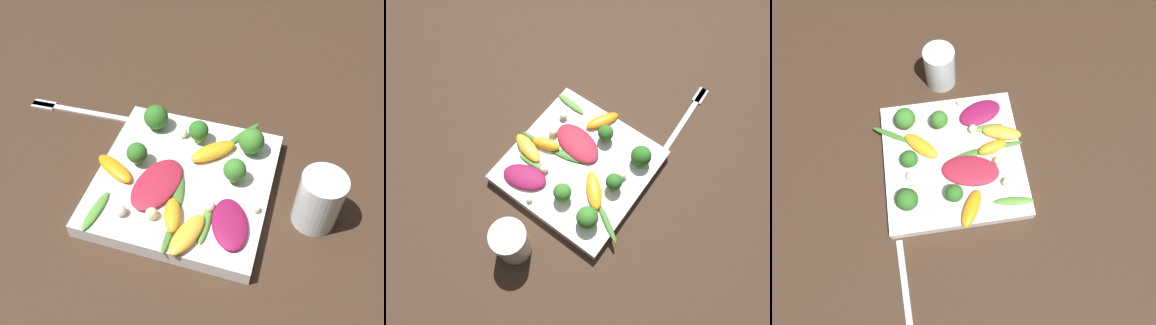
# 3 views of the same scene
# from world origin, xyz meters

# --- Properties ---
(ground_plane) EXTENTS (2.40, 2.40, 0.00)m
(ground_plane) POSITION_xyz_m (0.00, 0.00, 0.00)
(ground_plane) COLOR #382619
(plate) EXTENTS (0.26, 0.26, 0.03)m
(plate) POSITION_xyz_m (0.00, 0.00, 0.01)
(plate) COLOR white
(plate) RESTS_ON ground_plane
(drinking_glass) EXTENTS (0.06, 0.06, 0.09)m
(drinking_glass) POSITION_xyz_m (0.00, 0.20, 0.05)
(drinking_glass) COLOR white
(drinking_glass) RESTS_ON ground_plane
(fork) EXTENTS (0.02, 0.19, 0.01)m
(fork) POSITION_xyz_m (-0.11, -0.26, 0.00)
(fork) COLOR silver
(fork) RESTS_ON ground_plane
(radicchio_leaf_0) EXTENTS (0.10, 0.08, 0.01)m
(radicchio_leaf_0) POSITION_xyz_m (0.07, 0.09, 0.03)
(radicchio_leaf_0) COLOR maroon
(radicchio_leaf_0) RESTS_ON plate
(radicchio_leaf_1) EXTENTS (0.12, 0.08, 0.01)m
(radicchio_leaf_1) POSITION_xyz_m (0.03, -0.03, 0.03)
(radicchio_leaf_1) COLOR maroon
(radicchio_leaf_1) RESTS_ON plate
(orange_segment_0) EXTENTS (0.08, 0.08, 0.02)m
(orange_segment_0) POSITION_xyz_m (-0.06, 0.03, 0.04)
(orange_segment_0) COLOR orange
(orange_segment_0) RESTS_ON plate
(orange_segment_1) EXTENTS (0.06, 0.04, 0.02)m
(orange_segment_1) POSITION_xyz_m (0.08, 0.01, 0.04)
(orange_segment_1) COLOR orange
(orange_segment_1) RESTS_ON plate
(orange_segment_2) EXTENTS (0.06, 0.08, 0.01)m
(orange_segment_2) POSITION_xyz_m (0.02, -0.11, 0.03)
(orange_segment_2) COLOR orange
(orange_segment_2) RESTS_ON plate
(orange_segment_3) EXTENTS (0.08, 0.05, 0.02)m
(orange_segment_3) POSITION_xyz_m (0.10, 0.04, 0.03)
(orange_segment_3) COLOR #FCAD33
(orange_segment_3) RESTS_ON plate
(broccoli_floret_0) EXTENTS (0.03, 0.03, 0.04)m
(broccoli_floret_0) POSITION_xyz_m (-0.08, 0.00, 0.05)
(broccoli_floret_0) COLOR #7A9E51
(broccoli_floret_0) RESTS_ON plate
(broccoli_floret_1) EXTENTS (0.03, 0.03, 0.04)m
(broccoli_floret_1) POSITION_xyz_m (-0.01, -0.08, 0.05)
(broccoli_floret_1) COLOR #84AD5B
(broccoli_floret_1) RESTS_ON plate
(broccoli_floret_2) EXTENTS (0.04, 0.04, 0.04)m
(broccoli_floret_2) POSITION_xyz_m (-0.09, -0.08, 0.05)
(broccoli_floret_2) COLOR #84AD5B
(broccoli_floret_2) RESTS_ON plate
(broccoli_floret_3) EXTENTS (0.03, 0.03, 0.04)m
(broccoli_floret_3) POSITION_xyz_m (-0.02, 0.07, 0.05)
(broccoli_floret_3) COLOR #7A9E51
(broccoli_floret_3) RESTS_ON plate
(broccoli_floret_4) EXTENTS (0.04, 0.04, 0.05)m
(broccoli_floret_4) POSITION_xyz_m (-0.08, 0.09, 0.05)
(broccoli_floret_4) COLOR #84AD5B
(broccoli_floret_4) RESTS_ON plate
(arugula_sprig_0) EXTENTS (0.06, 0.01, 0.01)m
(arugula_sprig_0) POSITION_xyz_m (0.11, 0.01, 0.03)
(arugula_sprig_0) COLOR #3D7528
(arugula_sprig_0) RESTS_ON plate
(arugula_sprig_1) EXTENTS (0.07, 0.02, 0.01)m
(arugula_sprig_1) POSITION_xyz_m (0.07, 0.05, 0.03)
(arugula_sprig_1) COLOR #518E33
(arugula_sprig_1) RESTS_ON plate
(arugula_sprig_2) EXTENTS (0.07, 0.02, 0.01)m
(arugula_sprig_2) POSITION_xyz_m (0.10, -0.10, 0.03)
(arugula_sprig_2) COLOR #518E33
(arugula_sprig_2) RESTS_ON plate
(arugula_sprig_3) EXTENTS (0.08, 0.05, 0.01)m
(arugula_sprig_3) POSITION_xyz_m (-0.11, 0.07, 0.03)
(arugula_sprig_3) COLOR #3D7528
(arugula_sprig_3) RESTS_ON plate
(arugula_sprig_4) EXTENTS (0.08, 0.04, 0.01)m
(arugula_sprig_4) POSITION_xyz_m (0.03, 0.00, 0.03)
(arugula_sprig_4) COLOR #3D7528
(arugula_sprig_4) RESTS_ON plate
(macadamia_nut_0) EXTENTS (0.02, 0.02, 0.02)m
(macadamia_nut_0) POSITION_xyz_m (0.05, 0.05, 0.03)
(macadamia_nut_0) COLOR beige
(macadamia_nut_0) RESTS_ON plate
(macadamia_nut_1) EXTENTS (0.02, 0.02, 0.02)m
(macadamia_nut_1) POSITION_xyz_m (0.09, -0.07, 0.03)
(macadamia_nut_1) COLOR beige
(macadamia_nut_1) RESTS_ON plate
(macadamia_nut_2) EXTENTS (0.02, 0.02, 0.02)m
(macadamia_nut_2) POSITION_xyz_m (0.08, -0.02, 0.03)
(macadamia_nut_2) COLOR beige
(macadamia_nut_2) RESTS_ON plate
(macadamia_nut_3) EXTENTS (0.02, 0.02, 0.02)m
(macadamia_nut_3) POSITION_xyz_m (-0.08, -0.03, 0.03)
(macadamia_nut_3) COLOR beige
(macadamia_nut_3) RESTS_ON plate
(macadamia_nut_4) EXTENTS (0.01, 0.01, 0.01)m
(macadamia_nut_4) POSITION_xyz_m (0.03, 0.12, 0.03)
(macadamia_nut_4) COLOR beige
(macadamia_nut_4) RESTS_ON plate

